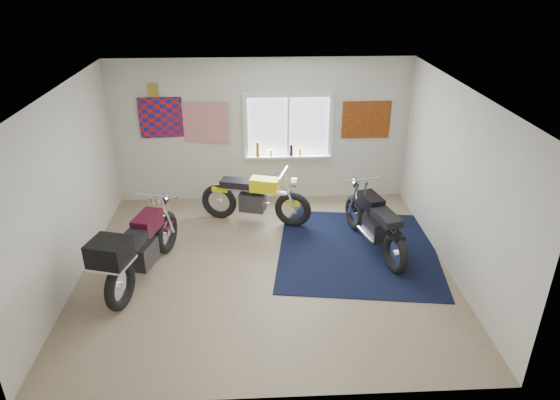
{
  "coord_description": "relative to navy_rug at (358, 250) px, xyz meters",
  "views": [
    {
      "loc": [
        -0.1,
        -6.38,
        4.24
      ],
      "look_at": [
        0.24,
        0.4,
        0.95
      ],
      "focal_mm": 32.0,
      "sensor_mm": 36.0,
      "label": 1
    }
  ],
  "objects": [
    {
      "name": "oil_bottles",
      "position": [
        -1.26,
        1.98,
        1.01
      ],
      "size": [
        0.85,
        0.07,
        0.28
      ],
      "color": "#8A5814",
      "rests_on": "window_assembly"
    },
    {
      "name": "yellow_triumph",
      "position": [
        -1.64,
        1.08,
        0.44
      ],
      "size": [
        1.96,
        0.77,
        1.01
      ],
      "rotation": [
        0.0,
        0.0,
        -0.28
      ],
      "color": "black",
      "rests_on": "ground"
    },
    {
      "name": "black_chrome_bike",
      "position": [
        0.25,
        0.06,
        0.44
      ],
      "size": [
        0.75,
        1.96,
        1.03
      ],
      "rotation": [
        0.0,
        0.0,
        1.83
      ],
      "color": "black",
      "rests_on": "navy_rug"
    },
    {
      "name": "flag_display",
      "position": [
        -3.4,
        2.06,
        2.14
      ],
      "size": [
        1.6,
        0.1,
        1.17
      ],
      "color": "red",
      "rests_on": "room_shell"
    },
    {
      "name": "navy_rug",
      "position": [
        0.0,
        0.0,
        0.0
      ],
      "size": [
        2.83,
        2.92,
        0.01
      ],
      "primitive_type": "cube",
      "rotation": [
        0.0,
        0.0,
        -0.14
      ],
      "color": "black",
      "rests_on": "ground"
    },
    {
      "name": "window_assembly",
      "position": [
        -1.0,
        2.04,
        1.36
      ],
      "size": [
        1.66,
        0.17,
        1.26
      ],
      "color": "white",
      "rests_on": "room_shell"
    },
    {
      "name": "ground",
      "position": [
        -1.5,
        -0.42,
        -0.01
      ],
      "size": [
        5.5,
        5.5,
        0.0
      ],
      "primitive_type": "plane",
      "color": "#9E896B",
      "rests_on": "ground"
    },
    {
      "name": "triumph_poster",
      "position": [
        0.45,
        2.06,
        1.54
      ],
      "size": [
        0.9,
        0.03,
        0.7
      ],
      "primitive_type": "cube",
      "color": "#A54C14",
      "rests_on": "room_shell"
    },
    {
      "name": "maroon_tourer",
      "position": [
        -3.29,
        -0.72,
        0.56
      ],
      "size": [
        0.97,
        2.13,
        1.09
      ],
      "rotation": [
        0.0,
        0.0,
        1.3
      ],
      "color": "black",
      "rests_on": "ground"
    },
    {
      "name": "room_shell",
      "position": [
        -1.5,
        -0.42,
        1.63
      ],
      "size": [
        5.5,
        5.5,
        5.5
      ],
      "color": "white",
      "rests_on": "ground"
    }
  ]
}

